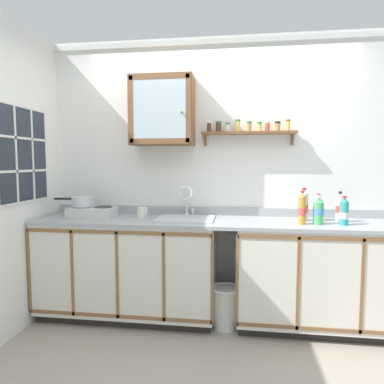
{
  "coord_description": "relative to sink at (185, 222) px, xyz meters",
  "views": [
    {
      "loc": [
        0.2,
        -2.64,
        1.44
      ],
      "look_at": [
        -0.23,
        0.51,
        1.17
      ],
      "focal_mm": 32.2,
      "sensor_mm": 36.0,
      "label": 1
    }
  ],
  "objects": [
    {
      "name": "floor",
      "position": [
        0.28,
        -0.42,
        -0.9
      ],
      "size": [
        6.28,
        6.28,
        0.0
      ],
      "primitive_type": "plane",
      "color": "#9E9384",
      "rests_on": "ground"
    },
    {
      "name": "back_wall",
      "position": [
        0.28,
        0.29,
        0.42
      ],
      "size": [
        3.88,
        0.07,
        2.62
      ],
      "color": "white",
      "rests_on": "ground"
    },
    {
      "name": "lower_cabinet_run",
      "position": [
        -0.53,
        -0.04,
        -0.45
      ],
      "size": [
        1.63,
        0.61,
        0.9
      ],
      "color": "black",
      "rests_on": "ground"
    },
    {
      "name": "lower_cabinet_run_right",
      "position": [
        1.19,
        -0.04,
        -0.45
      ],
      "size": [
        1.45,
        0.61,
        0.9
      ],
      "color": "black",
      "rests_on": "ground"
    },
    {
      "name": "countertop",
      "position": [
        0.28,
        -0.04,
        0.01
      ],
      "size": [
        3.24,
        0.63,
        0.03
      ],
      "primitive_type": "cube",
      "color": "#9EA3A8",
      "rests_on": "lower_cabinet_run"
    },
    {
      "name": "backsplash",
      "position": [
        0.28,
        0.26,
        0.07
      ],
      "size": [
        3.24,
        0.02,
        0.08
      ],
      "primitive_type": "cube",
      "color": "#9EA3A8",
      "rests_on": "countertop"
    },
    {
      "name": "sink",
      "position": [
        0.0,
        0.0,
        0.0
      ],
      "size": [
        0.52,
        0.46,
        0.42
      ],
      "color": "silver",
      "rests_on": "countertop"
    },
    {
      "name": "hot_plate_stove",
      "position": [
        -0.89,
        0.0,
        0.07
      ],
      "size": [
        0.42,
        0.27,
        0.1
      ],
      "color": "silver",
      "rests_on": "countertop"
    },
    {
      "name": "saucepan",
      "position": [
        -0.99,
        0.02,
        0.17
      ],
      "size": [
        0.38,
        0.22,
        0.09
      ],
      "color": "silver",
      "rests_on": "hot_plate_stove"
    },
    {
      "name": "bottle_soda_green_0",
      "position": [
        1.14,
        -0.11,
        0.14
      ],
      "size": [
        0.09,
        0.09,
        0.24
      ],
      "color": "#4CB266",
      "rests_on": "countertop"
    },
    {
      "name": "bottle_opaque_white_1",
      "position": [
        1.34,
        0.02,
        0.15
      ],
      "size": [
        0.07,
        0.07,
        0.27
      ],
      "color": "white",
      "rests_on": "countertop"
    },
    {
      "name": "bottle_detergent_teal_2",
      "position": [
        1.34,
        -0.12,
        0.13
      ],
      "size": [
        0.07,
        0.07,
        0.24
      ],
      "color": "teal",
      "rests_on": "countertop"
    },
    {
      "name": "bottle_water_blue_3",
      "position": [
        1.17,
        0.06,
        0.14
      ],
      "size": [
        0.07,
        0.07,
        0.24
      ],
      "color": "#8CB7E0",
      "rests_on": "countertop"
    },
    {
      "name": "bottle_water_clear_4",
      "position": [
        1.05,
        0.05,
        0.16
      ],
      "size": [
        0.08,
        0.08,
        0.29
      ],
      "color": "silver",
      "rests_on": "countertop"
    },
    {
      "name": "bottle_juice_amber_5",
      "position": [
        1.0,
        -0.13,
        0.16
      ],
      "size": [
        0.07,
        0.07,
        0.28
      ],
      "color": "gold",
      "rests_on": "countertop"
    },
    {
      "name": "mug",
      "position": [
        -0.41,
        0.02,
        0.08
      ],
      "size": [
        0.11,
        0.11,
        0.1
      ],
      "color": "white",
      "rests_on": "countertop"
    },
    {
      "name": "wall_cabinet",
      "position": [
        -0.24,
        0.13,
        1.02
      ],
      "size": [
        0.59,
        0.29,
        0.64
      ],
      "color": "brown"
    },
    {
      "name": "spice_shelf",
      "position": [
        0.55,
        0.19,
        0.83
      ],
      "size": [
        0.87,
        0.14,
        0.23
      ],
      "color": "brown"
    },
    {
      "name": "window",
      "position": [
        -1.35,
        -0.33,
        0.61
      ],
      "size": [
        0.03,
        0.69,
        0.83
      ],
      "color": "#262D38"
    },
    {
      "name": "trash_bin",
      "position": [
        0.37,
        -0.14,
        -0.71
      ],
      "size": [
        0.26,
        0.26,
        0.36
      ],
      "color": "silver",
      "rests_on": "ground"
    }
  ]
}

